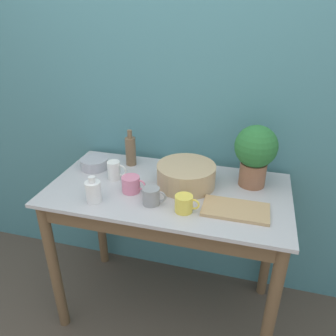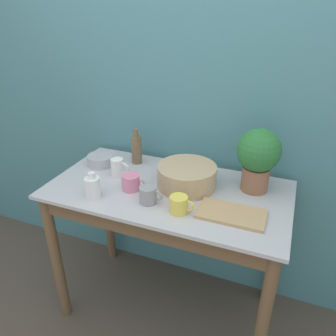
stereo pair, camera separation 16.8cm
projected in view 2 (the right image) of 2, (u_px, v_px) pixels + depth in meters
The scene contains 12 objects.
wall_back at pixel (193, 112), 1.92m from camera, with size 6.00×0.05×2.40m.
counter_table at pixel (166, 220), 1.80m from camera, with size 1.27×0.67×0.89m.
potted_plant at pixel (258, 156), 1.64m from camera, with size 0.22×0.22×0.33m.
bowl_wash_large at pixel (187, 176), 1.73m from camera, with size 0.31×0.31×0.12m.
bottle_tall at pixel (137, 149), 1.97m from camera, with size 0.06×0.06×0.22m.
bottle_short at pixel (93, 187), 1.64m from camera, with size 0.08×0.08×0.14m.
mug_white at pixel (118, 168), 1.83m from camera, with size 0.11×0.07×0.10m.
mug_grey at pixel (148, 195), 1.59m from camera, with size 0.12×0.09×0.09m.
mug_pink at pixel (131, 182), 1.71m from camera, with size 0.13×0.09×0.08m.
mug_yellow at pixel (179, 204), 1.52m from camera, with size 0.12×0.09×0.08m.
bowl_small_steel at pixel (101, 160), 1.98m from camera, with size 0.16×0.16×0.06m.
tray_board at pixel (231, 214), 1.51m from camera, with size 0.31×0.17×0.02m.
Camera 2 is at (0.56, -1.06, 1.78)m, focal length 35.00 mm.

